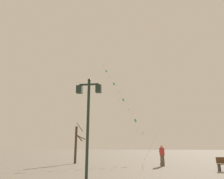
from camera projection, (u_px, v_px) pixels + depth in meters
The scene contains 5 objects.
ground_plane at pixel (142, 163), 21.25m from camera, with size 160.00×160.00×0.00m, color #756B5B.
twin_lantern_lamp_post at pixel (88, 108), 10.44m from camera, with size 1.29×0.28×5.00m.
kite_train at pixel (121, 97), 26.92m from camera, with size 7.66×12.01×14.67m.
kite_flyer at pixel (162, 155), 17.77m from camera, with size 0.45×0.61×1.71m.
bare_tree at pixel (76, 144), 20.54m from camera, with size 0.93×0.79×3.91m.
Camera 1 is at (0.14, -2.66, 1.62)m, focal length 33.54 mm.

